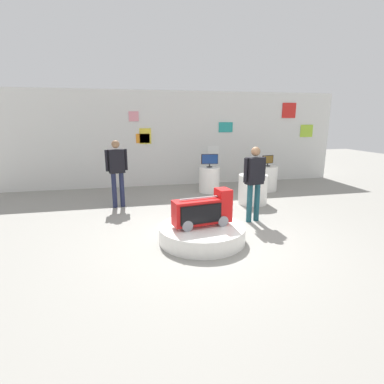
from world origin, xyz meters
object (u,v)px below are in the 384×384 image
(main_display_pedestal, at_px, (202,233))
(shopper_browsing_near_truck, at_px, (117,168))
(display_pedestal_left_rear, at_px, (253,189))
(display_pedestal_right_rear, at_px, (209,180))
(display_pedestal_center_rear, at_px, (267,178))
(tv_on_center_rear, at_px, (268,160))
(novelty_firetruck_tv, at_px, (203,212))
(tv_on_left_rear, at_px, (254,166))
(tv_on_right_rear, at_px, (210,160))
(shopper_browsing_rear, at_px, (254,179))

(main_display_pedestal, relative_size, shopper_browsing_near_truck, 0.93)
(display_pedestal_left_rear, distance_m, display_pedestal_right_rear, 1.74)
(display_pedestal_left_rear, bearing_deg, shopper_browsing_near_truck, 172.85)
(display_pedestal_center_rear, relative_size, tv_on_center_rear, 2.04)
(display_pedestal_left_rear, relative_size, tv_on_center_rear, 2.04)
(display_pedestal_right_rear, bearing_deg, novelty_firetruck_tv, -107.44)
(main_display_pedestal, bearing_deg, shopper_browsing_near_truck, 120.22)
(main_display_pedestal, relative_size, novelty_firetruck_tv, 1.42)
(main_display_pedestal, height_order, tv_on_left_rear, tv_on_left_rear)
(display_pedestal_right_rear, bearing_deg, main_display_pedestal, -107.76)
(novelty_firetruck_tv, height_order, shopper_browsing_near_truck, shopper_browsing_near_truck)
(novelty_firetruck_tv, distance_m, shopper_browsing_near_truck, 3.14)
(novelty_firetruck_tv, relative_size, tv_on_right_rear, 2.18)
(tv_on_left_rear, bearing_deg, shopper_browsing_near_truck, 172.78)
(novelty_firetruck_tv, height_order, tv_on_right_rear, tv_on_right_rear)
(display_pedestal_center_rear, xyz_separation_m, display_pedestal_right_rear, (-1.86, 0.20, 0.00))
(display_pedestal_right_rear, height_order, tv_on_right_rear, tv_on_right_rear)
(main_display_pedestal, height_order, novelty_firetruck_tv, novelty_firetruck_tv)
(display_pedestal_center_rear, bearing_deg, tv_on_left_rear, -128.38)
(tv_on_center_rear, height_order, tv_on_right_rear, tv_on_right_rear)
(tv_on_right_rear, distance_m, shopper_browsing_near_truck, 2.98)
(display_pedestal_center_rear, bearing_deg, display_pedestal_right_rear, 173.80)
(tv_on_right_rear, xyz_separation_m, shopper_browsing_rear, (0.19, -2.92, -0.04))
(tv_on_left_rear, height_order, shopper_browsing_rear, shopper_browsing_rear)
(display_pedestal_left_rear, distance_m, tv_on_left_rear, 0.63)
(novelty_firetruck_tv, distance_m, display_pedestal_center_rear, 4.71)
(display_pedestal_left_rear, xyz_separation_m, tv_on_right_rear, (-0.78, 1.55, 0.63))
(display_pedestal_left_rear, distance_m, shopper_browsing_rear, 1.61)
(display_pedestal_center_rear, relative_size, shopper_browsing_near_truck, 0.45)
(display_pedestal_left_rear, xyz_separation_m, tv_on_left_rear, (-0.00, -0.00, 0.63))
(novelty_firetruck_tv, xyz_separation_m, shopper_browsing_near_truck, (-1.58, 2.68, 0.44))
(main_display_pedestal, xyz_separation_m, tv_on_right_rear, (1.21, 3.78, 0.87))
(tv_on_right_rear, distance_m, shopper_browsing_rear, 2.92)
(novelty_firetruck_tv, distance_m, tv_on_right_rear, 3.99)
(shopper_browsing_near_truck, bearing_deg, display_pedestal_center_rear, 11.05)
(tv_on_center_rear, bearing_deg, main_display_pedestal, -130.62)
(tv_on_left_rear, xyz_separation_m, shopper_browsing_near_truck, (-3.55, 0.45, -0.01))
(main_display_pedestal, height_order, tv_on_center_rear, tv_on_center_rear)
(novelty_firetruck_tv, relative_size, display_pedestal_center_rear, 1.45)
(novelty_firetruck_tv, bearing_deg, display_pedestal_right_rear, 72.56)
(tv_on_center_rear, xyz_separation_m, shopper_browsing_near_truck, (-4.63, -0.90, 0.04))
(display_pedestal_left_rear, bearing_deg, tv_on_center_rear, 51.46)
(tv_on_left_rear, bearing_deg, display_pedestal_left_rear, 87.66)
(display_pedestal_left_rear, height_order, tv_on_right_rear, tv_on_right_rear)
(display_pedestal_center_rear, xyz_separation_m, shopper_browsing_rear, (-1.67, -2.72, 0.59))
(display_pedestal_left_rear, bearing_deg, tv_on_left_rear, -92.34)
(tv_on_center_rear, bearing_deg, novelty_firetruck_tv, -130.38)
(main_display_pedestal, relative_size, display_pedestal_center_rear, 2.05)
(novelty_firetruck_tv, bearing_deg, tv_on_left_rear, 48.50)
(main_display_pedestal, bearing_deg, tv_on_right_rear, 72.21)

